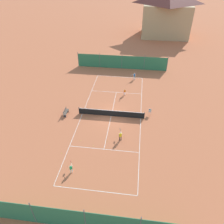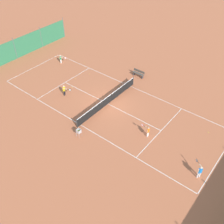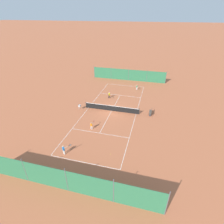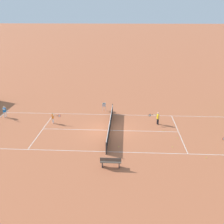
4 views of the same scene
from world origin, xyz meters
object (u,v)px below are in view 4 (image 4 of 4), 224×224
at_px(tennis_ball_alley_left, 206,158).
at_px(courtside_bench, 111,162).
at_px(player_near_service, 157,117).
at_px(player_far_service, 53,117).
at_px(tennis_ball_by_net_right, 164,130).
at_px(tennis_net, 110,125).
at_px(tennis_ball_far_corner, 119,147).
at_px(player_near_baseline, 5,111).
at_px(tennis_ball_mid_court, 173,147).
at_px(tennis_ball_near_corner, 177,138).
at_px(ball_hopper, 104,105).

bearing_deg(tennis_ball_alley_left, courtside_bench, 103.26).
xyz_separation_m(player_near_service, courtside_bench, (-8.07, 4.13, -0.28)).
relative_size(player_far_service, tennis_ball_by_net_right, 16.64).
bearing_deg(tennis_ball_by_net_right, tennis_net, 92.17).
height_order(tennis_ball_alley_left, tennis_ball_far_corner, same).
bearing_deg(player_near_baseline, courtside_bench, -127.52).
distance_m(player_near_service, player_far_service, 10.34).
distance_m(player_near_service, courtside_bench, 9.07).
distance_m(player_near_baseline, tennis_ball_mid_court, 17.58).
xyz_separation_m(tennis_ball_near_corner, courtside_bench, (-5.05, 5.59, 0.42)).
height_order(player_far_service, tennis_ball_far_corner, player_far_service).
relative_size(tennis_ball_near_corner, tennis_ball_alley_left, 1.00).
bearing_deg(tennis_net, tennis_ball_by_net_right, -87.83).
distance_m(player_near_baseline, courtside_bench, 14.77).
bearing_deg(tennis_ball_mid_court, player_near_baseline, 71.02).
xyz_separation_m(player_far_service, tennis_ball_mid_court, (-4.44, -11.10, -0.61)).
distance_m(tennis_ball_near_corner, tennis_ball_by_net_right, 1.80).
bearing_deg(courtside_bench, player_near_service, -27.09).
bearing_deg(player_far_service, player_near_service, -88.11).
bearing_deg(tennis_ball_far_corner, tennis_ball_mid_court, -87.36).
height_order(tennis_ball_mid_court, tennis_ball_alley_left, same).
distance_m(player_far_service, courtside_bench, 9.91).
bearing_deg(tennis_ball_near_corner, tennis_ball_far_corner, 111.12).
xyz_separation_m(player_near_service, tennis_ball_near_corner, (-3.02, -1.46, -0.69)).
bearing_deg(tennis_ball_near_corner, tennis_ball_by_net_right, 34.41).
height_order(tennis_ball_mid_court, tennis_ball_far_corner, same).
bearing_deg(tennis_ball_by_net_right, player_far_service, 83.70).
xyz_separation_m(tennis_ball_near_corner, tennis_ball_by_net_right, (1.49, 1.02, 0.00)).
bearing_deg(tennis_net, ball_hopper, 10.63).
xyz_separation_m(tennis_ball_mid_court, tennis_ball_far_corner, (-0.20, 4.41, 0.00)).
height_order(tennis_net, tennis_ball_alley_left, tennis_net).
relative_size(tennis_net, ball_hopper, 10.31).
bearing_deg(player_near_service, ball_hopper, 57.42).
distance_m(tennis_ball_mid_court, ball_hopper, 10.52).
bearing_deg(tennis_ball_mid_court, tennis_ball_by_net_right, 5.71).
bearing_deg(player_near_service, tennis_ball_by_net_right, -163.86).
distance_m(player_near_baseline, tennis_ball_far_corner, 13.57).
bearing_deg(player_near_service, tennis_net, 110.54).
xyz_separation_m(tennis_ball_alley_left, tennis_ball_by_net_right, (4.84, 2.61, 0.00)).
relative_size(player_near_baseline, tennis_ball_mid_court, 19.07).
relative_size(player_far_service, courtside_bench, 0.73).
bearing_deg(player_far_service, tennis_ball_far_corner, -124.79).
xyz_separation_m(player_near_service, tennis_ball_far_corner, (-4.99, 3.64, -0.69)).
relative_size(player_near_service, ball_hopper, 1.40).
relative_size(tennis_ball_alley_left, tennis_ball_far_corner, 1.00).
relative_size(player_near_baseline, tennis_ball_alley_left, 19.07).
bearing_deg(tennis_ball_alley_left, player_far_service, 65.74).
bearing_deg(courtside_bench, tennis_net, 4.24).
height_order(player_far_service, tennis_ball_by_net_right, player_far_service).
bearing_deg(tennis_ball_far_corner, ball_hopper, 12.81).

